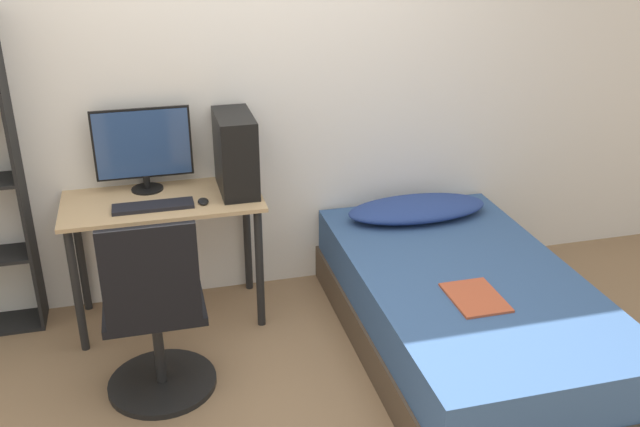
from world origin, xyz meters
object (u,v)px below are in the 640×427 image
object	(u,v)px
office_chair	(156,327)
bed	(465,312)
monitor	(143,147)
pc_tower	(235,153)
keyboard	(153,206)

from	to	relation	value
office_chair	bed	world-z (taller)	office_chair
bed	office_chair	bearing A→B (deg)	179.13
monitor	pc_tower	bearing A→B (deg)	-14.34
office_chair	pc_tower	world-z (taller)	pc_tower
bed	pc_tower	size ratio (longest dim) A/B	4.55
office_chair	pc_tower	bearing A→B (deg)	55.21
monitor	keyboard	world-z (taller)	monitor
bed	pc_tower	bearing A→B (deg)	144.65
bed	monitor	world-z (taller)	monitor
office_chair	bed	distance (m)	1.56
monitor	pc_tower	world-z (taller)	monitor
pc_tower	monitor	bearing A→B (deg)	165.66
bed	pc_tower	distance (m)	1.47
pc_tower	bed	bearing A→B (deg)	-35.35
pc_tower	office_chair	bearing A→B (deg)	-124.79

